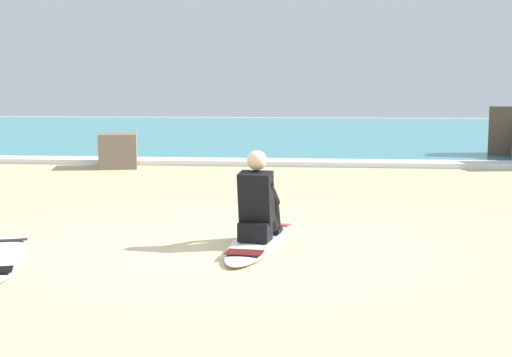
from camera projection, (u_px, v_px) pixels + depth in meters
The scene contains 6 objects.
ground_plane at pixel (225, 247), 7.17m from camera, with size 80.00×80.00×0.00m, color #CCB584.
sea at pixel (303, 131), 28.98m from camera, with size 80.00×28.00×0.10m, color teal.
breaking_foam at pixel (281, 162), 15.46m from camera, with size 80.00×0.90×0.11m, color white.
surfboard_main at pixel (260, 239), 7.39m from camera, with size 0.75×2.50×0.08m.
surfer_seated at pixel (258, 205), 7.20m from camera, with size 0.44×0.74×0.95m.
shoreline_rock at pixel (118, 150), 14.90m from camera, with size 0.80×1.07×0.74m, color #756656.
Camera 1 is at (1.06, -6.95, 1.61)m, focal length 47.67 mm.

